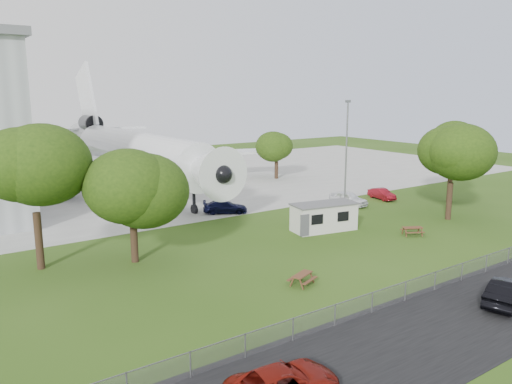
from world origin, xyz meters
TOP-DOWN VIEW (x-y plane):
  - ground at (0.00, 0.00)m, footprint 160.00×160.00m
  - asphalt_strip at (0.00, -13.00)m, footprint 120.00×8.00m
  - concrete_apron at (0.00, 38.00)m, footprint 120.00×46.00m
  - airliner at (-2.00, 35.86)m, footprint 46.36×47.73m
  - site_cabin at (4.97, 5.61)m, footprint 6.94×3.78m
  - picnic_west at (-5.53, -3.73)m, footprint 2.22×2.05m
  - picnic_east at (10.45, -0.30)m, footprint 2.30×2.18m
  - fence at (0.00, -9.50)m, footprint 58.00×0.04m
  - lamp_mast at (8.20, 6.20)m, footprint 0.16×0.16m
  - tree_west_big at (-19.40, 9.72)m, footprint 7.49×7.49m
  - tree_west_small at (-13.10, 7.22)m, footprint 7.22×7.22m
  - tree_east_front at (18.29, 1.37)m, footprint 7.07×7.07m
  - tree_east_back at (25.79, 6.43)m, footprint 7.25×7.25m
  - tree_far_apron at (18.65, 31.14)m, footprint 5.33×5.33m
  - car_centre_sedan at (2.69, -13.43)m, footprint 5.18×2.93m
  - car_west_estate at (-14.46, -13.13)m, footprint 5.27×2.98m
  - car_ne_hatch at (14.46, 11.83)m, footprint 2.62×4.90m
  - car_ne_sedan at (20.25, 11.92)m, footprint 2.04×4.14m
  - car_apron_van at (0.82, 16.74)m, footprint 5.08×3.98m

SIDE VIEW (x-z plane):
  - ground at x=0.00m, z-range 0.00..0.00m
  - picnic_west at x=-5.53m, z-range -0.38..0.38m
  - picnic_east at x=10.45m, z-range -0.38..0.38m
  - fence at x=0.00m, z-range -0.65..0.65m
  - asphalt_strip at x=0.00m, z-range 0.00..0.02m
  - concrete_apron at x=0.00m, z-range 0.00..0.03m
  - car_ne_sedan at x=20.25m, z-range 0.00..1.31m
  - car_apron_van at x=0.82m, z-range 0.00..1.38m
  - car_west_estate at x=-14.46m, z-range 0.00..1.39m
  - car_ne_hatch at x=14.46m, z-range 0.00..1.58m
  - car_centre_sedan at x=2.69m, z-range 0.00..1.61m
  - site_cabin at x=4.97m, z-range 0.00..2.62m
  - tree_far_apron at x=18.65m, z-range 0.91..8.09m
  - airliner at x=-2.00m, z-range -3.57..14.11m
  - tree_west_small at x=-13.10m, z-range 1.09..10.51m
  - lamp_mast at x=8.20m, z-range 0.00..12.00m
  - tree_east_front at x=18.29m, z-range 1.51..11.63m
  - tree_east_back at x=25.79m, z-range 1.67..12.31m
  - tree_west_big at x=-19.40m, z-range 1.79..12.90m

